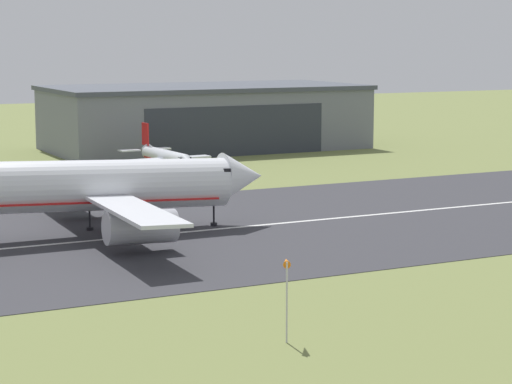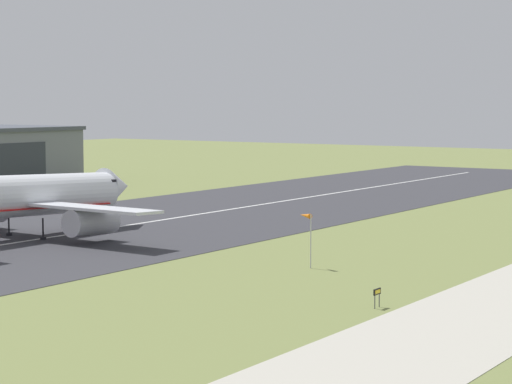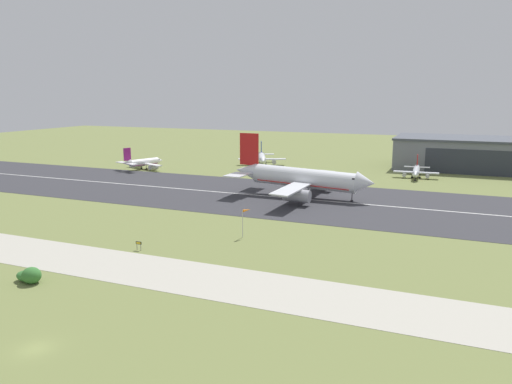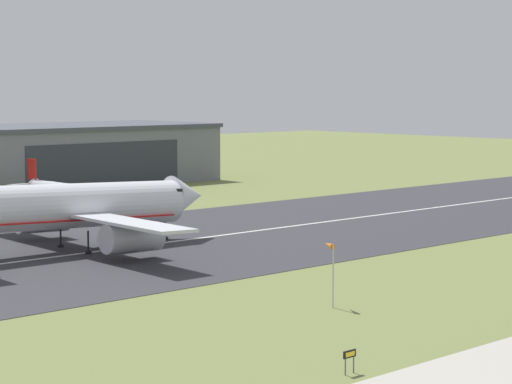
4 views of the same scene
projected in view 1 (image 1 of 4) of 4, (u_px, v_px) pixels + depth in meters
name	position (u px, v px, depth m)	size (l,w,h in m)	color
ground_plane	(275.00, 371.00, 69.86)	(603.10, 603.10, 0.00)	olive
runway_strip	(74.00, 242.00, 113.84)	(363.10, 54.39, 0.06)	#333338
runway_centreline	(74.00, 242.00, 113.83)	(326.79, 0.70, 0.01)	silver
hangar_building	(205.00, 117.00, 211.23)	(65.43, 32.80, 13.38)	slate
airplane_landing	(92.00, 187.00, 116.68)	(45.12, 46.49, 19.15)	silver
airplane_parked_centre	(165.00, 157.00, 174.95)	(16.58, 20.69, 7.93)	silver
windsock_pole	(286.00, 267.00, 76.52)	(1.47, 2.24, 6.37)	#B7B7BC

